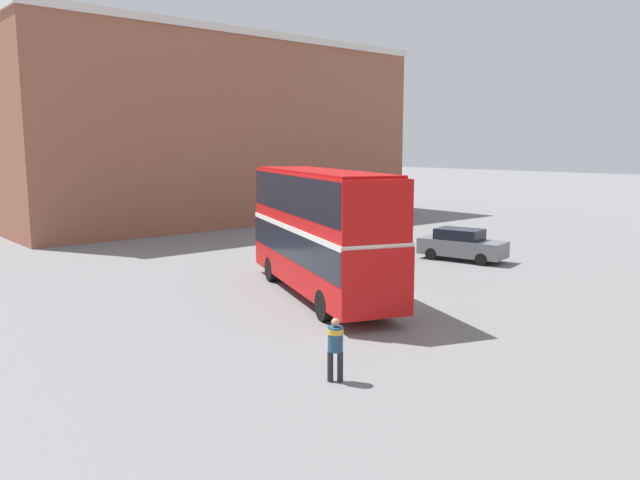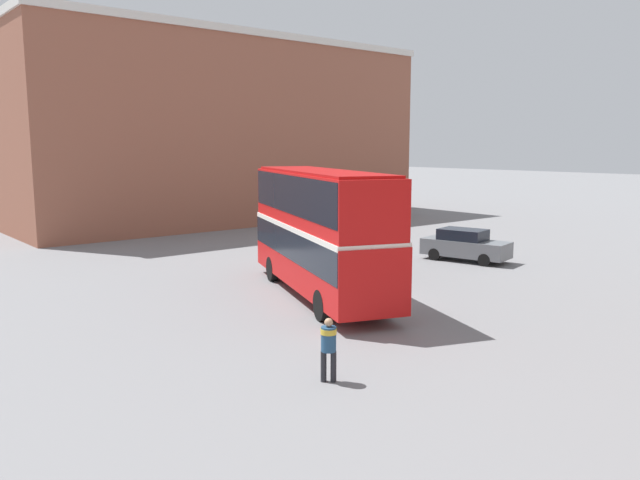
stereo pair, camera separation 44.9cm
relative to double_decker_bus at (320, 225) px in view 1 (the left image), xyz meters
The scene contains 5 objects.
ground_plane 3.47m from the double_decker_bus, 25.81° to the left, with size 240.00×240.00×0.00m, color slate.
building_row_left 26.90m from the double_decker_bus, 156.73° to the left, with size 10.37×31.97×14.13m.
double_decker_bus is the anchor object (origin of this frame).
pedestrian_foreground 9.40m from the double_decker_bus, 38.26° to the right, with size 0.57×0.57×1.65m.
parked_car_kerb_near 10.88m from the double_decker_bus, 95.71° to the left, with size 4.70×2.69×1.66m.
Camera 1 is at (16.64, -16.67, 5.89)m, focal length 35.00 mm.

